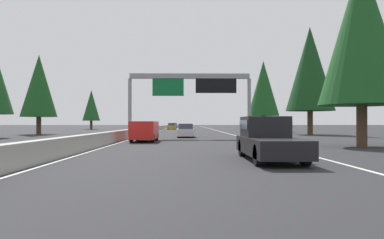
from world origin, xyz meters
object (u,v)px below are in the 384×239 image
at_px(conifer_right_foreground, 361,31).
at_px(conifer_left_near, 39,86).
at_px(sign_gantry_overhead, 191,87).
at_px(sedan_far_right, 186,131).
at_px(conifer_left_mid, 91,105).
at_px(conifer_right_near, 310,69).
at_px(pickup_distant_b, 268,138).
at_px(conifer_right_mid, 263,88).
at_px(minivan_mid_right, 145,130).
at_px(sedan_mid_left, 174,125).
at_px(sedan_far_center, 172,126).

distance_m(conifer_right_foreground, conifer_left_near, 39.96).
height_order(sign_gantry_overhead, sedan_far_right, sign_gantry_overhead).
bearing_deg(conifer_left_mid, conifer_left_near, -175.83).
bearing_deg(conifer_left_mid, conifer_right_near, -133.56).
xyz_separation_m(pickup_distant_b, sedan_far_right, (23.04, 3.59, -0.23)).
height_order(conifer_right_foreground, conifer_right_mid, conifer_right_mid).
bearing_deg(conifer_left_mid, conifer_right_mid, -118.10).
distance_m(minivan_mid_right, sedan_mid_left, 81.56).
xyz_separation_m(conifer_right_foreground, conifer_right_near, (23.11, -4.86, 1.11)).
bearing_deg(sedan_far_right, conifer_left_near, 64.94).
xyz_separation_m(sign_gantry_overhead, minivan_mid_right, (-6.49, 4.02, -4.32)).
distance_m(pickup_distant_b, minivan_mid_right, 16.04).
bearing_deg(sedan_mid_left, conifer_right_mid, -159.55).
xyz_separation_m(pickup_distant_b, conifer_right_mid, (48.12, -10.49, 6.88)).
xyz_separation_m(sedan_mid_left, conifer_right_near, (-65.28, -20.16, 7.99)).
height_order(pickup_distant_b, conifer_right_mid, conifer_right_mid).
xyz_separation_m(sign_gantry_overhead, sedan_far_right, (2.13, 0.60, -4.59)).
bearing_deg(sedan_mid_left, sign_gantry_overhead, -176.67).
bearing_deg(conifer_left_near, minivan_mid_right, -137.47).
relative_size(pickup_distant_b, sedan_far_right, 1.27).
relative_size(sedan_far_center, conifer_right_near, 0.31).
bearing_deg(pickup_distant_b, sedan_far_right, 8.86).
xyz_separation_m(minivan_mid_right, sedan_mid_left, (81.56, 0.34, -0.27)).
height_order(sedan_mid_left, conifer_left_near, conifer_left_near).
height_order(sign_gantry_overhead, conifer_left_mid, conifer_left_mid).
bearing_deg(conifer_right_mid, pickup_distant_b, 167.70).
height_order(conifer_right_near, conifer_left_mid, conifer_right_near).
height_order(sedan_far_center, sedan_far_right, same).
bearing_deg(conifer_left_near, conifer_left_mid, 4.17).
distance_m(pickup_distant_b, conifer_right_foreground, 12.84).
xyz_separation_m(sign_gantry_overhead, pickup_distant_b, (-20.91, -3.00, -4.36)).
height_order(minivan_mid_right, sedan_mid_left, minivan_mid_right).
relative_size(sedan_far_right, conifer_right_near, 0.31).
bearing_deg(sedan_far_center, minivan_mid_right, 179.97).
bearing_deg(pickup_distant_b, conifer_right_mid, -12.30).
distance_m(conifer_right_near, conifer_left_near, 36.33).
bearing_deg(conifer_right_near, pickup_distant_b, 157.36).
height_order(sign_gantry_overhead, minivan_mid_right, sign_gantry_overhead).
xyz_separation_m(pickup_distant_b, conifer_right_foreground, (7.59, -7.94, 6.65)).
distance_m(pickup_distant_b, sedan_far_right, 23.32).
bearing_deg(conifer_left_mid, minivan_mid_right, -160.35).
bearing_deg(conifer_left_mid, pickup_distant_b, -158.96).
relative_size(conifer_right_foreground, conifer_right_mid, 0.97).
distance_m(sedan_mid_left, conifer_left_near, 65.92).
height_order(pickup_distant_b, sedan_far_right, pickup_distant_b).
xyz_separation_m(sedan_mid_left, conifer_right_foreground, (-88.39, -15.30, 6.88)).
bearing_deg(conifer_right_near, conifer_left_near, 87.45).
bearing_deg(sign_gantry_overhead, minivan_mid_right, 148.22).
xyz_separation_m(conifer_left_near, conifer_left_mid, (35.30, 2.57, -0.92)).
xyz_separation_m(pickup_distant_b, conifer_left_near, (32.32, 23.43, 5.62)).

